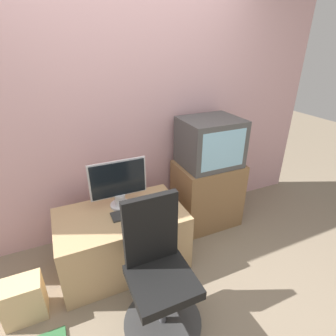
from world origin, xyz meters
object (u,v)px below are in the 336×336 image
(mouse, at_px, (154,208))
(crt_tv, at_px, (210,142))
(main_monitor, at_px, (119,184))
(office_chair, at_px, (159,279))
(cardboard_box_lower, at_px, (24,300))
(keyboard, at_px, (129,214))

(mouse, distance_m, crt_tv, 0.89)
(main_monitor, bearing_deg, office_chair, -85.88)
(mouse, xyz_separation_m, crt_tv, (0.73, 0.31, 0.40))
(crt_tv, bearing_deg, main_monitor, -172.80)
(main_monitor, height_order, cardboard_box_lower, main_monitor)
(mouse, distance_m, office_chair, 0.63)
(cardboard_box_lower, bearing_deg, office_chair, -24.74)
(crt_tv, height_order, office_chair, crt_tv)
(office_chair, xyz_separation_m, cardboard_box_lower, (-0.90, 0.41, -0.22))
(mouse, xyz_separation_m, office_chair, (-0.19, -0.57, -0.17))
(keyboard, distance_m, crt_tv, 1.07)
(main_monitor, distance_m, office_chair, 0.85)
(keyboard, height_order, cardboard_box_lower, keyboard)
(keyboard, bearing_deg, office_chair, -87.74)
(main_monitor, relative_size, crt_tv, 0.86)
(main_monitor, relative_size, cardboard_box_lower, 1.49)
(crt_tv, xyz_separation_m, cardboard_box_lower, (-1.82, -0.47, -0.79))
(office_chair, bearing_deg, crt_tv, 43.67)
(mouse, bearing_deg, office_chair, -108.65)
(crt_tv, xyz_separation_m, office_chair, (-0.93, -0.88, -0.56))
(main_monitor, xyz_separation_m, keyboard, (0.03, -0.16, -0.22))
(main_monitor, relative_size, keyboard, 1.67)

